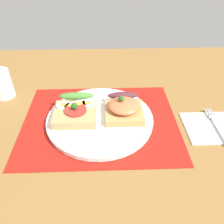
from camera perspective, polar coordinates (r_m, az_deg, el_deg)
name	(u,v)px	position (r cm, az deg, el deg)	size (l,w,h in cm)	color
ground_plane	(100,126)	(58.23, -2.96, -3.55)	(120.00, 90.00, 3.20)	olive
placemat	(100,121)	(57.07, -3.01, -2.25)	(38.37, 30.21, 0.30)	#A01A12
plate	(100,119)	(56.60, -3.04, -1.70)	(26.41, 26.41, 1.14)	white
sandwich_egg_tomato	(75,110)	(56.46, -9.21, 0.40)	(10.26, 10.57, 4.29)	tan
sandwich_salmon	(124,108)	(56.17, 3.01, 1.11)	(9.30, 10.58, 5.28)	tan
napkin	(212,127)	(60.27, 23.95, -3.45)	(13.13, 11.31, 0.60)	white
fork	(216,124)	(60.68, 24.78, -2.83)	(1.62, 13.00, 0.32)	#B7B7BC
drinking_glass	(2,84)	(71.05, -26.08, 6.38)	(5.70, 5.70, 8.01)	silver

